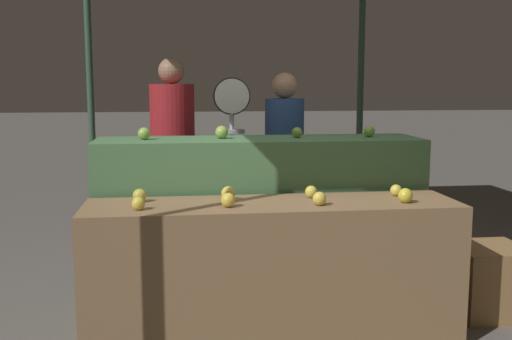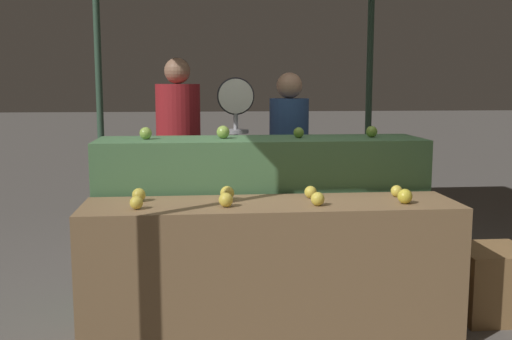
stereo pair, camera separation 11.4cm
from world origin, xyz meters
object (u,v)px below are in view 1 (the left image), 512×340
object	(u,v)px
person_customer_left	(173,142)
wooden_crate_side	(488,280)
person_vendor_at_scale	(284,155)
produce_scale	(232,131)

from	to	relation	value
person_customer_left	wooden_crate_side	world-z (taller)	person_customer_left
person_vendor_at_scale	person_customer_left	world-z (taller)	person_customer_left
person_customer_left	wooden_crate_side	xyz separation A→B (m)	(2.06, -1.77, -0.77)
produce_scale	person_customer_left	world-z (taller)	person_customer_left
wooden_crate_side	person_vendor_at_scale	bearing A→B (deg)	131.82
produce_scale	wooden_crate_side	bearing A→B (deg)	-34.84
produce_scale	person_vendor_at_scale	bearing A→B (deg)	20.73
wooden_crate_side	produce_scale	bearing A→B (deg)	145.16
person_vendor_at_scale	wooden_crate_side	bearing A→B (deg)	151.32
person_vendor_at_scale	person_customer_left	size ratio (longest dim) A/B	0.92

